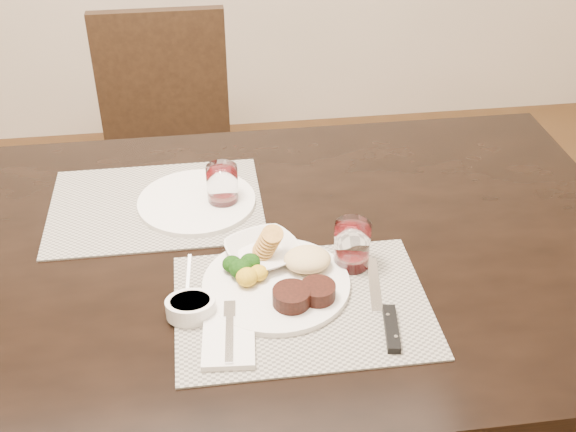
{
  "coord_description": "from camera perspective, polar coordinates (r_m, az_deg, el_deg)",
  "views": [
    {
      "loc": [
        0.11,
        -1.17,
        1.63
      ],
      "look_at": [
        0.27,
        -0.0,
        0.82
      ],
      "focal_mm": 45.0,
      "sensor_mm": 36.0,
      "label": 1
    }
  ],
  "objects": [
    {
      "name": "dining_table",
      "position": [
        1.51,
        -10.18,
        -5.49
      ],
      "size": [
        2.0,
        1.0,
        0.75
      ],
      "color": "black",
      "rests_on": "ground"
    },
    {
      "name": "chair_far",
      "position": [
        2.38,
        -9.53,
        5.86
      ],
      "size": [
        0.42,
        0.42,
        0.9
      ],
      "color": "black",
      "rests_on": "ground"
    },
    {
      "name": "placemat_near",
      "position": [
        1.32,
        1.13,
        -7.06
      ],
      "size": [
        0.46,
        0.34,
        0.0
      ],
      "primitive_type": "cube",
      "color": "gray",
      "rests_on": "dining_table"
    },
    {
      "name": "placemat_far",
      "position": [
        1.61,
        -10.37,
        0.85
      ],
      "size": [
        0.46,
        0.34,
        0.0
      ],
      "primitive_type": "cube",
      "color": "gray",
      "rests_on": "dining_table"
    },
    {
      "name": "dinner_plate",
      "position": [
        1.35,
        -0.37,
        -5.11
      ],
      "size": [
        0.28,
        0.28,
        0.05
      ],
      "rotation": [
        0.0,
        0.0,
        0.22
      ],
      "color": "silver",
      "rests_on": "placemat_near"
    },
    {
      "name": "napkin_fork",
      "position": [
        1.26,
        -4.7,
        -9.29
      ],
      "size": [
        0.1,
        0.17,
        0.02
      ],
      "rotation": [
        0.0,
        0.0,
        -0.08
      ],
      "color": "silver",
      "rests_on": "placemat_near"
    },
    {
      "name": "steak_knife",
      "position": [
        1.3,
        7.83,
        -7.92
      ],
      "size": [
        0.04,
        0.26,
        0.01
      ],
      "rotation": [
        0.0,
        0.0,
        -0.16
      ],
      "color": "white",
      "rests_on": "placemat_near"
    },
    {
      "name": "cracker_bowl",
      "position": [
        1.41,
        -1.99,
        -2.88
      ],
      "size": [
        0.18,
        0.18,
        0.06
      ],
      "rotation": [
        0.0,
        0.0,
        0.36
      ],
      "color": "silver",
      "rests_on": "placemat_near"
    },
    {
      "name": "sauce_ramekin",
      "position": [
        1.3,
        -7.7,
        -7.12
      ],
      "size": [
        0.09,
        0.13,
        0.07
      ],
      "rotation": [
        0.0,
        0.0,
        -0.16
      ],
      "color": "silver",
      "rests_on": "placemat_near"
    },
    {
      "name": "wine_glass_near",
      "position": [
        1.39,
        5.07,
        -2.44
      ],
      "size": [
        0.07,
        0.07,
        0.1
      ],
      "rotation": [
        0.0,
        0.0,
        0.3
      ],
      "color": "white",
      "rests_on": "placemat_near"
    },
    {
      "name": "far_plate",
      "position": [
        1.59,
        -7.23,
        1.14
      ],
      "size": [
        0.26,
        0.26,
        0.01
      ],
      "primitive_type": "cylinder",
      "color": "silver",
      "rests_on": "placemat_far"
    },
    {
      "name": "wine_glass_far",
      "position": [
        1.56,
        -5.19,
        2.23
      ],
      "size": [
        0.07,
        0.07,
        0.09
      ],
      "rotation": [
        0.0,
        0.0,
        -0.3
      ],
      "color": "white",
      "rests_on": "placemat_far"
    }
  ]
}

